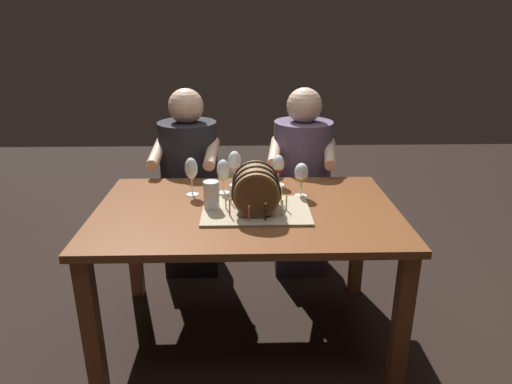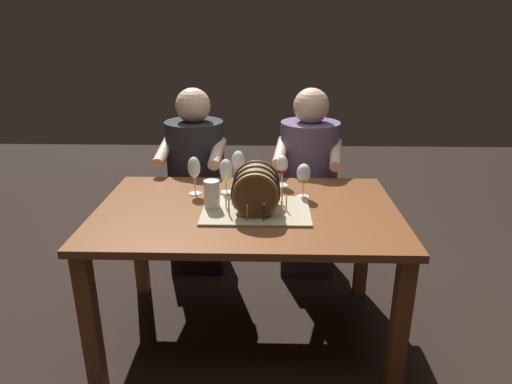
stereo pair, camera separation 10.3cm
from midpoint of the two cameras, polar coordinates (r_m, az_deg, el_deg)
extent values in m
plane|color=black|center=(2.59, -2.27, -17.24)|extent=(8.00, 8.00, 0.00)
cube|color=brown|center=(2.22, -2.52, -2.49)|extent=(1.46, 0.93, 0.03)
cube|color=brown|center=(2.18, -21.17, -15.65)|extent=(0.07, 0.07, 0.70)
cube|color=brown|center=(2.15, 16.32, -15.53)|extent=(0.07, 0.07, 0.70)
cube|color=brown|center=(2.84, -16.00, -6.17)|extent=(0.07, 0.07, 0.70)
cube|color=brown|center=(2.81, 11.56, -5.97)|extent=(0.07, 0.07, 0.70)
cube|color=tan|center=(2.18, -1.36, -2.33)|extent=(0.51, 0.36, 0.01)
cylinder|color=brown|center=(2.14, -1.39, 0.42)|extent=(0.21, 0.22, 0.21)
cylinder|color=#4F371E|center=(2.03, -1.38, -0.67)|extent=(0.19, 0.00, 0.19)
cylinder|color=#4F371E|center=(2.24, -1.39, 1.41)|extent=(0.19, 0.00, 0.19)
torus|color=black|center=(2.07, -1.38, -0.29)|extent=(0.23, 0.01, 0.23)
torus|color=black|center=(2.14, -1.39, 0.42)|extent=(0.23, 0.01, 0.23)
torus|color=black|center=(2.21, -1.39, 1.09)|extent=(0.23, 0.01, 0.23)
cylinder|color=silver|center=(2.16, 2.45, -1.50)|extent=(0.01, 0.01, 0.06)
sphere|color=#F9C64C|center=(2.14, 2.46, -0.57)|extent=(0.01, 0.01, 0.01)
cylinder|color=#EAD666|center=(2.23, 1.85, -0.60)|extent=(0.01, 0.01, 0.07)
sphere|color=#F9C64C|center=(2.21, 1.86, 0.45)|extent=(0.01, 0.01, 0.01)
cylinder|color=#D64C47|center=(2.29, -0.42, -0.09)|extent=(0.01, 0.01, 0.07)
sphere|color=#F9C64C|center=(2.27, -0.42, 0.87)|extent=(0.01, 0.01, 0.01)
cylinder|color=silver|center=(2.28, -2.83, -0.18)|extent=(0.01, 0.01, 0.07)
sphere|color=#F9C64C|center=(2.27, -2.84, 0.78)|extent=(0.01, 0.01, 0.01)
cylinder|color=silver|center=(2.23, -4.46, -0.54)|extent=(0.01, 0.01, 0.08)
sphere|color=#F9C64C|center=(2.22, -4.49, 0.55)|extent=(0.01, 0.01, 0.01)
cylinder|color=silver|center=(2.18, -5.13, -1.36)|extent=(0.01, 0.01, 0.06)
sphere|color=#F9C64C|center=(2.17, -5.16, -0.48)|extent=(0.01, 0.01, 0.01)
cylinder|color=#D64C47|center=(2.10, -4.71, -2.04)|extent=(0.01, 0.01, 0.07)
sphere|color=#F9C64C|center=(2.08, -4.74, -0.95)|extent=(0.01, 0.01, 0.01)
cylinder|color=#D64C47|center=(2.04, -2.34, -2.81)|extent=(0.01, 0.01, 0.06)
sphere|color=#F9C64C|center=(2.02, -2.35, -1.82)|extent=(0.01, 0.01, 0.01)
cylinder|color=black|center=(2.04, -0.26, -2.61)|extent=(0.01, 0.01, 0.08)
sphere|color=#F9C64C|center=(2.02, -0.26, -1.44)|extent=(0.01, 0.01, 0.01)
cylinder|color=silver|center=(2.09, 1.87, -2.14)|extent=(0.01, 0.01, 0.07)
sphere|color=#F9C64C|center=(2.08, 1.89, -1.13)|extent=(0.01, 0.01, 0.01)
cylinder|color=white|center=(2.42, -9.13, -0.31)|extent=(0.07, 0.07, 0.00)
cylinder|color=white|center=(2.40, -9.18, 0.68)|extent=(0.01, 0.01, 0.09)
ellipsoid|color=white|center=(2.37, -9.32, 2.93)|extent=(0.07, 0.07, 0.11)
cylinder|color=white|center=(2.53, -3.80, 0.86)|extent=(0.06, 0.06, 0.00)
cylinder|color=white|center=(2.52, -3.82, 1.74)|extent=(0.01, 0.01, 0.08)
ellipsoid|color=white|center=(2.49, -3.87, 3.84)|extent=(0.07, 0.07, 0.11)
cylinder|color=pink|center=(2.50, -3.86, 3.11)|extent=(0.06, 0.06, 0.04)
cylinder|color=white|center=(2.38, 4.34, -0.48)|extent=(0.07, 0.07, 0.00)
cylinder|color=white|center=(2.36, 4.36, 0.44)|extent=(0.01, 0.01, 0.08)
ellipsoid|color=white|center=(2.33, 4.42, 2.45)|extent=(0.07, 0.07, 0.10)
cylinder|color=#C6842D|center=(2.34, 4.40, 1.83)|extent=(0.06, 0.06, 0.04)
cylinder|color=white|center=(2.53, 1.60, 0.88)|extent=(0.07, 0.07, 0.00)
cylinder|color=white|center=(2.52, 1.61, 1.68)|extent=(0.01, 0.01, 0.07)
ellipsoid|color=white|center=(2.49, 1.63, 3.52)|extent=(0.07, 0.07, 0.10)
cylinder|color=maroon|center=(2.50, 1.63, 2.87)|extent=(0.05, 0.05, 0.03)
cylinder|color=white|center=(2.42, -5.25, -0.08)|extent=(0.06, 0.06, 0.00)
cylinder|color=white|center=(2.41, -5.28, 0.76)|extent=(0.01, 0.01, 0.07)
ellipsoid|color=white|center=(2.38, -5.35, 2.79)|extent=(0.07, 0.07, 0.11)
cylinder|color=beige|center=(2.39, -5.33, 2.11)|extent=(0.06, 0.06, 0.04)
cylinder|color=white|center=(2.19, -6.93, -0.50)|extent=(0.08, 0.08, 0.14)
cylinder|color=#C6842D|center=(2.19, -6.91, -0.97)|extent=(0.07, 0.07, 0.11)
cylinder|color=white|center=(2.17, -6.97, 0.49)|extent=(0.07, 0.07, 0.01)
cube|color=black|center=(3.13, -8.82, -5.49)|extent=(0.34, 0.32, 0.45)
cylinder|color=#232328|center=(2.95, -9.34, 3.32)|extent=(0.38, 0.38, 0.55)
sphere|color=beige|center=(2.86, -9.78, 10.49)|extent=(0.22, 0.22, 0.22)
cylinder|color=beige|center=(2.76, -6.63, 4.81)|extent=(0.09, 0.31, 0.14)
cylinder|color=beige|center=(2.83, -13.25, 4.77)|extent=(0.09, 0.31, 0.14)
cube|color=#372D40|center=(3.12, 4.51, -5.39)|extent=(0.34, 0.32, 0.45)
cylinder|color=#5B4C6B|center=(2.94, 4.78, 3.45)|extent=(0.42, 0.42, 0.55)
sphere|color=beige|center=(2.85, 5.00, 10.68)|extent=(0.22, 0.22, 0.22)
cylinder|color=beige|center=(2.77, 8.16, 4.81)|extent=(0.11, 0.31, 0.14)
cylinder|color=beige|center=(2.78, 1.33, 5.07)|extent=(0.11, 0.31, 0.14)
camera|label=1|loc=(0.05, -91.38, -0.52)|focal=32.10mm
camera|label=2|loc=(0.05, 88.62, 0.52)|focal=32.10mm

